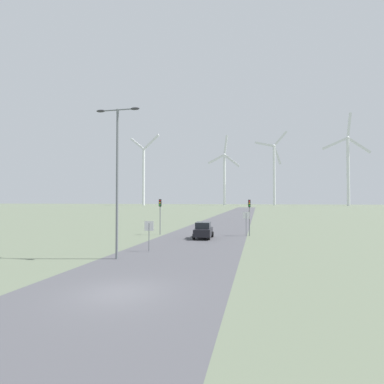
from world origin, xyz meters
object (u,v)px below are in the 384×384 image
stop_sign_near (149,230)px  wind_turbine_left (224,174)px  wind_turbine_right (348,164)px  wind_turbine_far_left (144,170)px  wind_turbine_center (274,170)px  streetlamp (117,165)px  traffic_light_post_near_right (249,209)px  car_approaching (203,230)px  traffic_light_post_near_left (160,209)px  stop_sign_far (246,219)px

stop_sign_near → wind_turbine_left: bearing=94.6°
wind_turbine_left → wind_turbine_right: 95.29m
wind_turbine_far_left → wind_turbine_center: wind_turbine_center is taller
streetlamp → traffic_light_post_near_right: (9.08, 16.36, -3.68)m
traffic_light_post_near_right → car_approaching: (-4.98, -3.52, -2.25)m
traffic_light_post_near_left → wind_turbine_right: size_ratio=0.06×
traffic_light_post_near_left → traffic_light_post_near_right: traffic_light_post_near_left is taller
wind_turbine_center → car_approaching: bearing=-94.9°
traffic_light_post_near_right → wind_turbine_left: wind_turbine_left is taller
stop_sign_near → car_approaching: (2.96, 9.26, -0.85)m
car_approaching → wind_turbine_right: bearing=71.0°
streetlamp → wind_turbine_far_left: 229.21m
wind_turbine_left → wind_turbine_center: (41.87, 7.98, 3.86)m
stop_sign_near → traffic_light_post_near_left: size_ratio=0.57×
stop_sign_near → car_approaching: size_ratio=0.60×
wind_turbine_right → traffic_light_post_near_right: bearing=-108.1°
wind_turbine_far_left → traffic_light_post_near_left: bearing=-67.8°
streetlamp → car_approaching: (4.10, 12.84, -5.93)m
car_approaching → wind_turbine_center: wind_turbine_center is taller
traffic_light_post_near_right → wind_turbine_left: bearing=96.9°
wind_turbine_far_left → wind_turbine_center: (106.33, 32.36, 1.59)m
wind_turbine_right → car_approaching: bearing=-109.0°
stop_sign_near → wind_turbine_right: bearing=71.1°
wind_turbine_far_left → wind_turbine_right: wind_turbine_right is taller
wind_turbine_left → streetlamp: bearing=-85.7°
streetlamp → wind_turbine_left: size_ratio=0.18×
wind_turbine_far_left → wind_turbine_left: wind_turbine_left is taller
stop_sign_far → wind_turbine_right: 219.02m
stop_sign_near → wind_turbine_far_left: (-83.41, 209.21, 27.13)m
streetlamp → stop_sign_far: bearing=61.7°
stop_sign_far → traffic_light_post_near_left: bearing=-174.3°
stop_sign_far → wind_turbine_far_left: 218.35m
traffic_light_post_near_right → wind_turbine_far_left: bearing=114.9°
traffic_light_post_near_right → wind_turbine_center: wind_turbine_center is taller
traffic_light_post_near_left → wind_turbine_right: (77.98, 207.37, 27.72)m
stop_sign_far → wind_turbine_left: wind_turbine_left is taller
traffic_light_post_near_left → wind_turbine_left: size_ratio=0.07×
streetlamp → stop_sign_far: 18.94m
wind_turbine_center → traffic_light_post_near_left: bearing=-96.4°
stop_sign_near → traffic_light_post_near_left: traffic_light_post_near_left is taller
wind_turbine_far_left → stop_sign_far: bearing=-65.2°
stop_sign_near → stop_sign_far: (7.56, 12.54, 0.26)m
stop_sign_near → traffic_light_post_near_right: size_ratio=0.58×
streetlamp → wind_turbine_center: (24.06, 245.15, 23.64)m
traffic_light_post_near_left → traffic_light_post_near_right: (10.81, 1.27, -0.04)m
stop_sign_near → streetlamp: bearing=-107.7°
streetlamp → wind_turbine_left: wind_turbine_left is taller
stop_sign_near → stop_sign_far: size_ratio=0.87×
traffic_light_post_near_right → car_approaching: size_ratio=1.03×
wind_turbine_far_left → wind_turbine_right: (158.52, 9.66, 2.04)m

